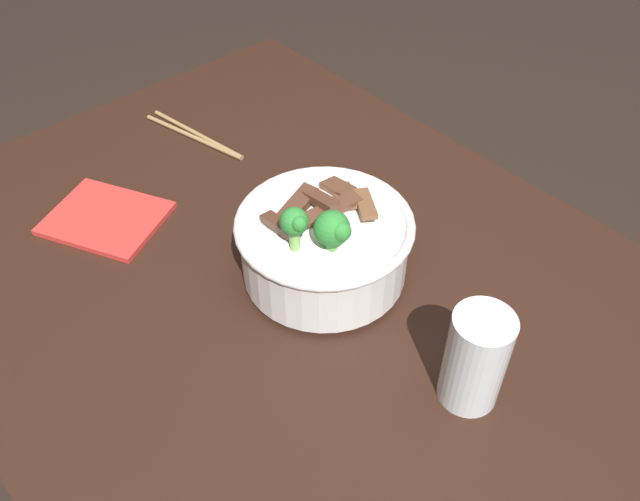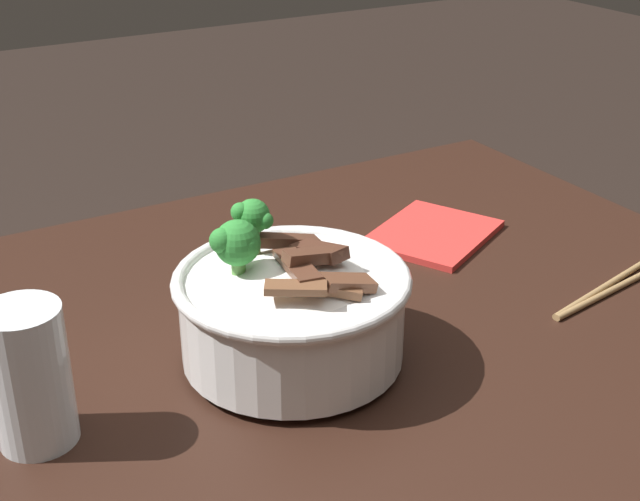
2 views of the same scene
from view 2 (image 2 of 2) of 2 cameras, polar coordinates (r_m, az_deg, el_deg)
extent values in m
cube|color=black|center=(0.85, -8.17, -9.16)|extent=(1.28, 0.77, 0.05)
cube|color=black|center=(1.54, 8.09, -9.65)|extent=(0.07, 0.07, 0.76)
cylinder|color=white|center=(0.83, -1.75, -6.91)|extent=(0.09, 0.09, 0.01)
cylinder|color=white|center=(0.81, -1.79, -4.32)|extent=(0.20, 0.20, 0.08)
torus|color=white|center=(0.79, -1.83, -1.84)|extent=(0.22, 0.22, 0.01)
ellipsoid|color=white|center=(0.80, -1.81, -3.16)|extent=(0.18, 0.18, 0.06)
cube|color=#563323|center=(0.83, -2.14, 0.61)|extent=(0.06, 0.02, 0.02)
cube|color=#563323|center=(0.78, -1.48, -1.00)|extent=(0.04, 0.08, 0.01)
cube|color=#4C2B1E|center=(0.81, -0.07, -0.07)|extent=(0.04, 0.06, 0.02)
cube|color=#563323|center=(0.78, -0.49, -0.37)|extent=(0.05, 0.02, 0.02)
cube|color=brown|center=(0.74, -1.58, -2.42)|extent=(0.05, 0.04, 0.01)
cube|color=brown|center=(0.76, 1.80, -2.08)|extent=(0.05, 0.03, 0.02)
cube|color=brown|center=(0.76, 0.56, -2.26)|extent=(0.06, 0.05, 0.02)
cylinder|color=#7AB256|center=(0.82, -4.30, 0.56)|extent=(0.01, 0.01, 0.03)
sphere|color=#2D8433|center=(0.81, -4.36, 2.22)|extent=(0.03, 0.03, 0.03)
sphere|color=#2D8433|center=(0.81, -5.16, 2.49)|extent=(0.02, 0.02, 0.02)
sphere|color=#2D8433|center=(0.81, -3.57, 1.93)|extent=(0.02, 0.02, 0.02)
cylinder|color=#5B9947|center=(0.79, -5.27, -1.04)|extent=(0.01, 0.01, 0.02)
sphere|color=#2D8433|center=(0.78, -5.34, 0.50)|extent=(0.04, 0.04, 0.04)
sphere|color=#2D8433|center=(0.77, -6.33, 0.63)|extent=(0.02, 0.02, 0.02)
sphere|color=#2D8433|center=(0.77, -4.75, 0.31)|extent=(0.02, 0.02, 0.02)
cylinder|color=white|center=(0.77, -17.58, -11.31)|extent=(0.06, 0.06, 0.00)
cylinder|color=white|center=(0.74, -18.18, -7.71)|extent=(0.06, 0.06, 0.12)
cylinder|color=silver|center=(0.76, -17.89, -9.45)|extent=(0.06, 0.06, 0.06)
cylinder|color=#9E7A4C|center=(1.01, 18.01, -2.14)|extent=(0.20, 0.05, 0.01)
cylinder|color=#9E7A4C|center=(1.00, 18.48, -2.34)|extent=(0.20, 0.04, 0.01)
cube|color=red|center=(1.08, 7.26, 1.07)|extent=(0.19, 0.18, 0.01)
camera|label=1|loc=(1.03, -41.64, 29.12)|focal=37.19mm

